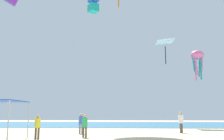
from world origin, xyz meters
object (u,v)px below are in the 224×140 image
at_px(kite_diamond_white, 165,43).
at_px(person_central, 81,122).
at_px(kite_octopus_pink, 197,57).
at_px(kite_box_blue, 93,3).
at_px(person_leftmost, 38,125).
at_px(person_near_tent, 181,120).
at_px(person_rightmost, 85,124).

bearing_deg(kite_diamond_white, person_central, -31.17).
bearing_deg(kite_octopus_pink, kite_box_blue, -128.11).
distance_m(person_central, kite_diamond_white, 21.90).
relative_size(person_leftmost, kite_box_blue, 0.92).
distance_m(person_near_tent, person_rightmost, 9.41).
xyz_separation_m(person_central, kite_diamond_white, (10.21, 15.48, 11.65)).
height_order(person_leftmost, person_central, person_central).
bearing_deg(person_rightmost, person_central, -36.92).
relative_size(person_rightmost, kite_diamond_white, 0.44).
height_order(person_rightmost, kite_box_blue, kite_box_blue).
relative_size(person_near_tent, person_central, 1.08).
distance_m(person_near_tent, kite_diamond_white, 18.46).
bearing_deg(person_near_tent, person_central, -52.75).
xyz_separation_m(person_rightmost, kite_box_blue, (0.05, 3.43, 11.18)).
distance_m(person_near_tent, kite_box_blue, 13.72).
height_order(person_central, kite_octopus_pink, kite_octopus_pink).
distance_m(person_leftmost, kite_box_blue, 12.56).
distance_m(person_leftmost, person_rightmost, 3.37).
bearing_deg(kite_diamond_white, kite_box_blue, -28.25).
height_order(kite_octopus_pink, kite_box_blue, kite_box_blue).
height_order(person_central, kite_diamond_white, kite_diamond_white).
bearing_deg(kite_diamond_white, person_rightmost, -23.68).
height_order(person_leftmost, person_rightmost, person_rightmost).
distance_m(person_leftmost, person_central, 5.41).
bearing_deg(kite_diamond_white, kite_octopus_pink, 73.11).
relative_size(person_leftmost, person_central, 0.93).
height_order(person_near_tent, person_leftmost, person_near_tent).
bearing_deg(kite_box_blue, kite_octopus_pink, 101.32).
distance_m(person_rightmost, kite_octopus_pink, 24.07).
relative_size(person_central, kite_octopus_pink, 0.40).
bearing_deg(person_leftmost, kite_diamond_white, 89.58).
relative_size(person_near_tent, kite_diamond_white, 0.51).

